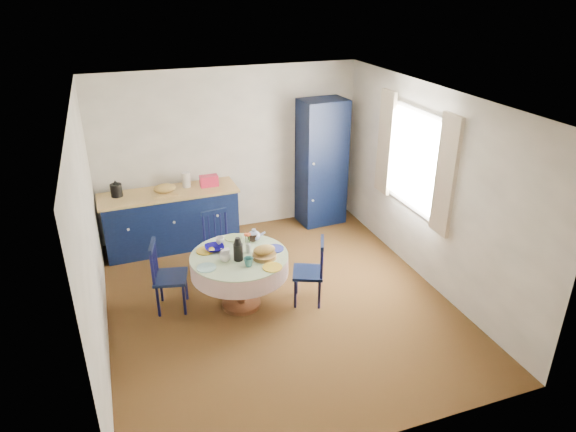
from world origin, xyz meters
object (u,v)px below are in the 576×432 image
Objects in this scene: mug_a at (225,257)px; mug_c at (253,237)px; kitchen_counter at (171,218)px; chair_left at (167,276)px; cobalt_bowl at (214,248)px; pantry_cabinet at (322,163)px; dining_table at (240,264)px; chair_right at (311,271)px; mug_d at (220,241)px; chair_far at (219,243)px; mug_b at (249,262)px.

mug_c is (0.44, 0.36, 0.00)m from mug_a.
kitchen_counter reaches higher than chair_left.
mug_c reaches higher than cobalt_bowl.
dining_table is at bearing -138.09° from pantry_cabinet.
dining_table reaches higher than cobalt_bowl.
cobalt_bowl is at bearing -88.35° from chair_right.
mug_a is at bearing -94.59° from mug_d.
mug_a is at bearing -102.85° from chair_left.
pantry_cabinet reaches higher than mug_d.
kitchen_counter reaches higher than cobalt_bowl.
chair_far is 3.81× the size of cobalt_bowl.
pantry_cabinet reaches higher than dining_table.
kitchen_counter is 1.71× the size of dining_table.
cobalt_bowl is at bearing -145.27° from pantry_cabinet.
chair_far is (-0.07, 0.85, -0.14)m from dining_table.
pantry_cabinet reaches higher than chair_left.
chair_right is at bearing -13.58° from dining_table.
chair_far is (0.76, 0.62, -0.01)m from chair_left.
mug_a is 0.40m from mug_d.
chair_far is at bearing 95.16° from mug_b.
kitchen_counter is 1.57m from mug_d.
kitchen_counter reaches higher than mug_a.
mug_a is (-2.03, -1.99, -0.25)m from pantry_cabinet.
chair_far reaches higher than mug_d.
chair_far reaches higher than mug_a.
kitchen_counter is 2.19m from mug_b.
kitchen_counter is 1.60m from chair_left.
chair_left is at bearing -149.65° from chair_far.
kitchen_counter is at bearing 3.47° from chair_left.
mug_a is 1.18× the size of mug_b.
mug_c reaches higher than mug_d.
chair_left is 1.12m from mug_c.
mug_c is at bearing -74.03° from chair_left.
chair_left reaches higher than mug_b.
pantry_cabinet is 2.41m from chair_right.
chair_right is at bearing -40.25° from mug_c.
chair_left is 1.71m from chair_right.
mug_b is 0.81× the size of mug_c.
chair_left is (-0.27, -1.58, -0.00)m from kitchen_counter.
mug_a is 0.30m from cobalt_bowl.
mug_b reaches higher than cobalt_bowl.
pantry_cabinet is 2.25× the size of chair_left.
pantry_cabinet reaches higher than chair_far.
mug_c is 0.50m from cobalt_bowl.
kitchen_counter is 2.44m from chair_right.
dining_table is 0.86m from chair_far.
dining_table is 8.93× the size of mug_a.
pantry_cabinet is 2.85m from mug_a.
mug_c is (-0.58, 0.49, 0.32)m from chair_right.
chair_far is at bearing 80.24° from mug_d.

